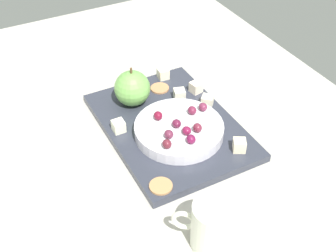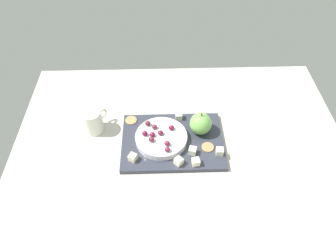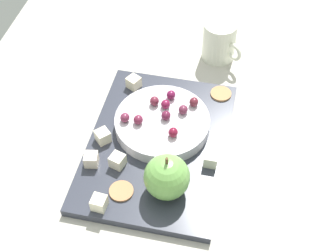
% 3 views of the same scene
% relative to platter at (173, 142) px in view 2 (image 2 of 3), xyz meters
% --- Properties ---
extents(table, '(1.16, 0.84, 0.04)m').
position_rel_platter_xyz_m(table, '(0.03, 0.00, -0.03)').
color(table, '#B6B2A6').
rests_on(table, ground).
extents(platter, '(0.35, 0.25, 0.02)m').
position_rel_platter_xyz_m(platter, '(0.00, 0.00, 0.00)').
color(platter, '#313441').
rests_on(platter, table).
extents(serving_dish, '(0.18, 0.18, 0.02)m').
position_rel_platter_xyz_m(serving_dish, '(-0.04, 0.00, 0.02)').
color(serving_dish, silver).
rests_on(serving_dish, platter).
extents(apple_whole, '(0.08, 0.08, 0.08)m').
position_rel_platter_xyz_m(apple_whole, '(0.10, 0.04, 0.05)').
color(apple_whole, '#71B151').
rests_on(apple_whole, platter).
extents(apple_stem, '(0.01, 0.01, 0.01)m').
position_rel_platter_xyz_m(apple_stem, '(0.10, 0.04, 0.09)').
color(apple_stem, brown).
rests_on(apple_stem, apple_whole).
extents(cheese_cube_0, '(0.03, 0.03, 0.02)m').
position_rel_platter_xyz_m(cheese_cube_0, '(0.02, -0.10, 0.02)').
color(cheese_cube_0, '#F3E7C8').
rests_on(cheese_cube_0, platter).
extents(cheese_cube_1, '(0.03, 0.03, 0.02)m').
position_rel_platter_xyz_m(cheese_cube_1, '(-0.13, -0.08, 0.02)').
color(cheese_cube_1, '#F9EAC1').
rests_on(cheese_cube_1, platter).
extents(cheese_cube_2, '(0.03, 0.03, 0.02)m').
position_rel_platter_xyz_m(cheese_cube_2, '(0.07, -0.10, 0.02)').
color(cheese_cube_2, '#F8E4CB').
rests_on(cheese_cube_2, platter).
extents(cheese_cube_3, '(0.03, 0.03, 0.02)m').
position_rel_platter_xyz_m(cheese_cube_3, '(0.15, -0.06, 0.02)').
color(cheese_cube_3, '#F9F0CE').
rests_on(cheese_cube_3, platter).
extents(cheese_cube_4, '(0.02, 0.02, 0.02)m').
position_rel_platter_xyz_m(cheese_cube_4, '(0.03, 0.10, 0.02)').
color(cheese_cube_4, white).
rests_on(cheese_cube_4, platter).
extents(cheese_cube_5, '(0.03, 0.03, 0.02)m').
position_rel_platter_xyz_m(cheese_cube_5, '(0.06, -0.06, 0.02)').
color(cheese_cube_5, white).
rests_on(cheese_cube_5, platter).
extents(cracker_0, '(0.04, 0.04, 0.00)m').
position_rel_platter_xyz_m(cracker_0, '(-0.15, 0.10, 0.01)').
color(cracker_0, tan).
rests_on(cracker_0, platter).
extents(cracker_1, '(0.04, 0.04, 0.00)m').
position_rel_platter_xyz_m(cracker_1, '(0.12, -0.04, 0.01)').
color(cracker_1, tan).
rests_on(cracker_1, platter).
extents(grape_0, '(0.02, 0.02, 0.02)m').
position_rel_platter_xyz_m(grape_0, '(-0.02, -0.04, 0.04)').
color(grape_0, maroon).
rests_on(grape_0, serving_dish).
extents(grape_1, '(0.02, 0.02, 0.02)m').
position_rel_platter_xyz_m(grape_1, '(-0.07, -0.02, 0.04)').
color(grape_1, maroon).
rests_on(grape_1, serving_dish).
extents(grape_2, '(0.02, 0.02, 0.02)m').
position_rel_platter_xyz_m(grape_2, '(-0.09, 0.01, 0.04)').
color(grape_2, maroon).
rests_on(grape_2, serving_dish).
extents(grape_3, '(0.02, 0.02, 0.02)m').
position_rel_platter_xyz_m(grape_3, '(-0.04, 0.01, 0.04)').
color(grape_3, maroon).
rests_on(grape_3, serving_dish).
extents(grape_4, '(0.02, 0.02, 0.02)m').
position_rel_platter_xyz_m(grape_4, '(-0.02, -0.07, 0.04)').
color(grape_4, maroon).
rests_on(grape_4, serving_dish).
extents(grape_5, '(0.02, 0.02, 0.02)m').
position_rel_platter_xyz_m(grape_5, '(-0.07, 0.00, 0.04)').
color(grape_5, maroon).
rests_on(grape_5, serving_dish).
extents(grape_6, '(0.02, 0.02, 0.02)m').
position_rel_platter_xyz_m(grape_6, '(-0.09, 0.05, 0.04)').
color(grape_6, maroon).
rests_on(grape_6, serving_dish).
extents(grape_7, '(0.02, 0.02, 0.02)m').
position_rel_platter_xyz_m(grape_7, '(-0.06, 0.04, 0.04)').
color(grape_7, '#65273E').
rests_on(grape_7, serving_dish).
extents(grape_8, '(0.02, 0.02, 0.02)m').
position_rel_platter_xyz_m(grape_8, '(-0.00, 0.03, 0.04)').
color(grape_8, maroon).
rests_on(grape_8, serving_dish).
extents(cup, '(0.08, 0.09, 0.09)m').
position_rel_platter_xyz_m(cup, '(-0.28, 0.07, 0.04)').
color(cup, white).
rests_on(cup, table).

